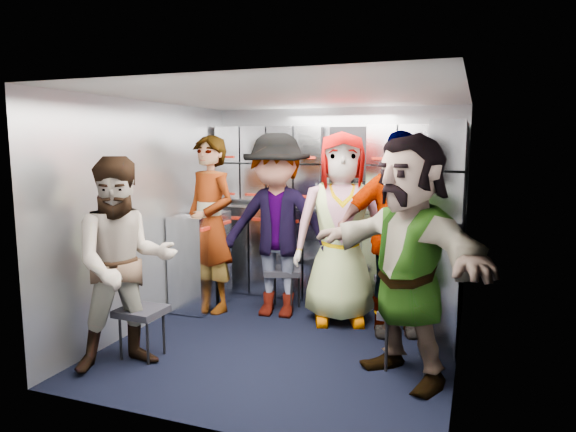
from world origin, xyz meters
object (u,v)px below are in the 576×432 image
(attendant_arc_a, at_px, (125,264))
(attendant_arc_c, at_px, (341,228))
(attendant_arc_e, at_px, (408,259))
(jump_seat_mid_right, at_px, (397,285))
(jump_seat_mid_left, at_px, (283,273))
(jump_seat_near_left, at_px, (142,314))
(jump_seat_near_right, at_px, (409,316))
(jump_seat_center, at_px, (345,280))
(attendant_standing, at_px, (210,224))
(attendant_arc_d, at_px, (395,234))
(attendant_arc_b, at_px, (276,226))

(attendant_arc_a, distance_m, attendant_arc_c, 2.02)
(attendant_arc_c, xyz_separation_m, attendant_arc_e, (0.76, -1.02, -0.02))
(jump_seat_mid_right, bearing_deg, jump_seat_mid_left, 176.24)
(attendant_arc_c, distance_m, attendant_arc_e, 1.27)
(jump_seat_near_left, relative_size, jump_seat_near_right, 0.88)
(jump_seat_center, distance_m, attendant_standing, 1.47)
(attendant_standing, distance_m, attendant_arc_d, 1.87)
(jump_seat_near_left, distance_m, attendant_arc_a, 0.48)
(attendant_arc_b, bearing_deg, attendant_arc_c, -2.20)
(attendant_standing, xyz_separation_m, attendant_arc_a, (0.07, -1.45, -0.09))
(attendant_arc_b, xyz_separation_m, attendant_arc_d, (1.18, -0.08, 0.01))
(jump_seat_mid_left, bearing_deg, attendant_arc_d, -12.35)
(jump_seat_near_left, distance_m, attendant_standing, 1.38)
(jump_seat_mid_left, relative_size, jump_seat_mid_right, 0.97)
(attendant_standing, bearing_deg, jump_seat_near_right, 2.70)
(jump_seat_near_left, relative_size, jump_seat_center, 1.01)
(jump_seat_near_left, xyz_separation_m, attendant_standing, (-0.07, 1.27, 0.53))
(jump_seat_near_left, bearing_deg, jump_seat_center, 50.99)
(attendant_arc_a, bearing_deg, attendant_arc_c, 6.23)
(jump_seat_center, height_order, jump_seat_mid_right, jump_seat_mid_right)
(jump_seat_near_left, relative_size, attendant_arc_c, 0.22)
(attendant_arc_e, bearing_deg, attendant_standing, -165.52)
(attendant_arc_a, bearing_deg, jump_seat_mid_right, -2.68)
(attendant_arc_b, relative_size, attendant_arc_d, 0.99)
(jump_seat_mid_right, height_order, attendant_arc_b, attendant_arc_b)
(attendant_arc_e, bearing_deg, jump_seat_mid_left, 178.19)
(jump_seat_near_left, xyz_separation_m, attendant_arc_e, (2.03, 0.37, 0.53))
(attendant_arc_d, bearing_deg, attendant_arc_e, -95.69)
(attendant_arc_a, bearing_deg, attendant_arc_b, 22.89)
(jump_seat_mid_right, bearing_deg, attendant_arc_d, -90.00)
(jump_seat_mid_right, distance_m, attendant_arc_e, 1.21)
(jump_seat_center, relative_size, attendant_standing, 0.23)
(jump_seat_center, distance_m, attendant_arc_d, 0.82)
(jump_seat_center, xyz_separation_m, jump_seat_mid_right, (0.53, -0.12, 0.04))
(jump_seat_near_left, relative_size, attendant_arc_e, 0.23)
(jump_seat_near_left, height_order, attendant_arc_c, attendant_arc_c)
(attendant_standing, xyz_separation_m, attendant_arc_e, (2.10, -0.90, -0.00))
(attendant_arc_c, height_order, attendant_arc_e, attendant_arc_c)
(jump_seat_near_right, bearing_deg, attendant_arc_a, -160.29)
(jump_seat_mid_left, height_order, attendant_arc_b, attendant_arc_b)
(jump_seat_near_right, distance_m, attendant_arc_c, 1.24)
(attendant_arc_b, bearing_deg, jump_seat_near_left, -121.01)
(jump_seat_mid_right, relative_size, attendant_arc_d, 0.26)
(jump_seat_center, relative_size, attendant_arc_d, 0.22)
(jump_seat_near_right, distance_m, attendant_arc_b, 1.69)
(attendant_arc_b, distance_m, attendant_arc_d, 1.18)
(jump_seat_center, bearing_deg, attendant_arc_e, -57.69)
(jump_seat_mid_left, relative_size, attendant_arc_b, 0.25)
(attendant_arc_a, bearing_deg, attendant_arc_d, -5.99)
(jump_seat_center, xyz_separation_m, attendant_standing, (-1.34, -0.30, 0.54))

